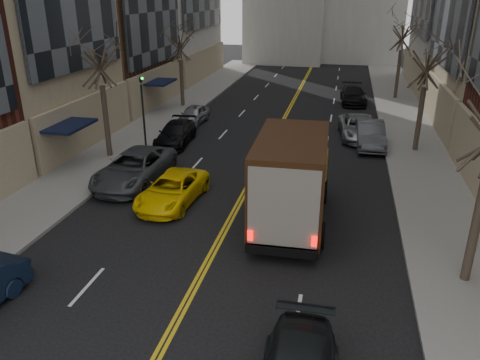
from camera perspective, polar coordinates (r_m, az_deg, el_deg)
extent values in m
cube|color=slate|center=(34.62, -10.56, 6.65)|extent=(4.00, 66.00, 0.15)
cube|color=slate|center=(32.29, 20.47, 4.46)|extent=(4.00, 66.00, 0.15)
cube|color=black|center=(26.82, -20.30, 6.24)|extent=(2.00, 3.00, 0.15)
cube|color=black|center=(27.59, -21.59, 4.19)|extent=(0.20, 3.00, 2.50)
cube|color=black|center=(38.09, -9.88, 11.70)|extent=(2.00, 3.00, 0.15)
cube|color=black|center=(38.63, -11.04, 10.18)|extent=(0.20, 3.00, 2.50)
cylinder|color=#382D23|center=(27.93, -15.99, 6.88)|extent=(0.30, 0.30, 4.05)
cylinder|color=#382D23|center=(39.57, -7.10, 11.65)|extent=(0.30, 0.30, 3.69)
cylinder|color=#382D23|center=(16.84, 26.79, -5.06)|extent=(0.30, 0.30, 3.96)
cylinder|color=#382D23|center=(29.84, 21.03, 6.95)|extent=(0.30, 0.30, 3.78)
cylinder|color=#382D23|center=(44.41, 18.69, 12.12)|extent=(0.30, 0.30, 4.14)
cylinder|color=black|center=(29.08, -11.68, 7.62)|extent=(0.12, 0.12, 3.80)
imported|color=black|center=(28.59, -12.05, 12.17)|extent=(0.15, 0.18, 0.90)
sphere|color=#0CE526|center=(28.45, -11.84, 12.04)|extent=(0.14, 0.14, 0.14)
cube|color=black|center=(19.78, 6.15, -3.53)|extent=(2.68, 7.23, 0.34)
cube|color=black|center=(21.76, 6.90, 2.10)|extent=(2.69, 1.98, 2.35)
cube|color=black|center=(18.56, 6.18, 0.17)|extent=(2.85, 5.56, 3.36)
cube|color=black|center=(16.75, 5.06, -8.59)|extent=(2.58, 0.28, 0.34)
cube|color=red|center=(16.60, 1.25, -6.80)|extent=(0.20, 0.07, 0.39)
cube|color=red|center=(16.43, 9.03, -7.43)|extent=(0.20, 0.07, 0.39)
cube|color=gold|center=(18.52, 2.07, 2.46)|extent=(0.08, 1.01, 1.01)
cube|color=gold|center=(18.33, 10.53, 1.87)|extent=(0.08, 1.01, 1.01)
cylinder|color=black|center=(22.06, 3.28, -0.83)|extent=(0.35, 1.08, 1.07)
cylinder|color=black|center=(21.91, 10.14, -1.34)|extent=(0.35, 1.08, 1.07)
cylinder|color=black|center=(18.26, 1.44, -5.99)|extent=(0.35, 1.08, 1.07)
cylinder|color=black|center=(18.08, 9.78, -6.65)|extent=(0.35, 1.08, 1.07)
cube|color=black|center=(12.01, 7.37, -19.59)|extent=(0.13, 0.04, 0.09)
cube|color=blue|center=(11.99, 7.35, -19.68)|extent=(0.10, 0.01, 0.06)
imported|color=yellow|center=(21.64, -8.25, -1.19)|extent=(2.50, 4.84, 1.31)
imported|color=black|center=(22.72, 3.01, 0.61)|extent=(0.50, 0.66, 1.61)
imported|color=#45484C|center=(24.22, -12.74, 1.45)|extent=(2.84, 5.83, 1.60)
imported|color=black|center=(30.07, -7.86, 5.63)|extent=(2.21, 4.77, 1.35)
imported|color=#94959B|center=(34.62, -5.70, 7.91)|extent=(1.68, 3.92, 1.32)
imported|color=#44464B|center=(30.37, 15.57, 5.38)|extent=(1.88, 4.80, 1.56)
imported|color=#9C9FA3|center=(31.98, 14.31, 6.25)|extent=(2.95, 5.46, 1.45)
imported|color=black|center=(41.99, 13.65, 10.05)|extent=(2.42, 5.16, 1.46)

